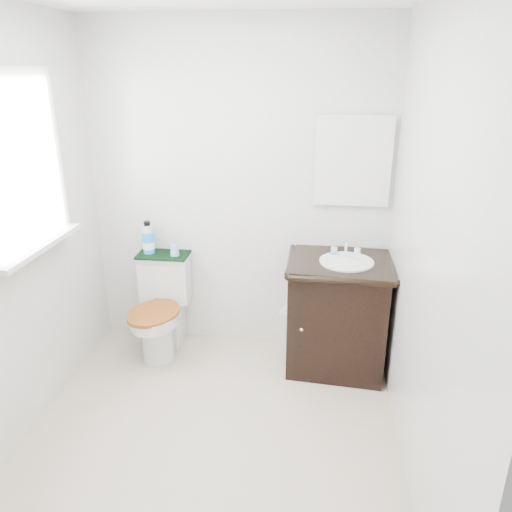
% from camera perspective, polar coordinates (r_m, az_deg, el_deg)
% --- Properties ---
extents(floor, '(2.40, 2.40, 0.00)m').
position_cam_1_polar(floor, '(3.14, -5.31, -20.16)').
color(floor, '#AA9C89').
rests_on(floor, ground).
extents(wall_back, '(2.40, 0.00, 2.40)m').
position_cam_1_polar(wall_back, '(3.66, -1.99, 7.23)').
color(wall_back, silver).
rests_on(wall_back, ground).
extents(wall_front, '(2.40, 0.00, 2.40)m').
position_cam_1_polar(wall_front, '(1.51, -16.71, -14.70)').
color(wall_front, silver).
rests_on(wall_front, ground).
extents(wall_right, '(0.00, 2.40, 2.40)m').
position_cam_1_polar(wall_right, '(2.52, 18.93, -0.21)').
color(wall_right, silver).
rests_on(wall_right, ground).
extents(window, '(0.02, 0.70, 0.90)m').
position_cam_1_polar(window, '(3.08, -25.43, 9.35)').
color(window, white).
rests_on(window, wall_left).
extents(mirror, '(0.50, 0.02, 0.60)m').
position_cam_1_polar(mirror, '(3.55, 11.05, 10.57)').
color(mirror, silver).
rests_on(mirror, wall_back).
extents(toilet, '(0.42, 0.64, 0.72)m').
position_cam_1_polar(toilet, '(3.88, -10.67, -6.16)').
color(toilet, silver).
rests_on(toilet, floor).
extents(vanity, '(0.75, 0.66, 0.92)m').
position_cam_1_polar(vanity, '(3.61, 9.43, -6.27)').
color(vanity, black).
rests_on(vanity, floor).
extents(trash_bin, '(0.26, 0.23, 0.32)m').
position_cam_1_polar(trash_bin, '(3.90, 4.58, -8.29)').
color(trash_bin, silver).
rests_on(trash_bin, floor).
extents(towel, '(0.38, 0.22, 0.02)m').
position_cam_1_polar(towel, '(3.82, -10.55, 0.15)').
color(towel, black).
rests_on(towel, toilet).
extents(mouthwash_bottle, '(0.09, 0.09, 0.25)m').
position_cam_1_polar(mouthwash_bottle, '(3.82, -12.22, 1.97)').
color(mouthwash_bottle, '#1C7EEF').
rests_on(mouthwash_bottle, towel).
extents(cup, '(0.07, 0.07, 0.08)m').
position_cam_1_polar(cup, '(3.75, -9.29, 0.68)').
color(cup, '#7FA4D0').
rests_on(cup, towel).
extents(soap_bar, '(0.08, 0.05, 0.02)m').
position_cam_1_polar(soap_bar, '(3.53, 8.98, 0.21)').
color(soap_bar, '#197877').
rests_on(soap_bar, vanity).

